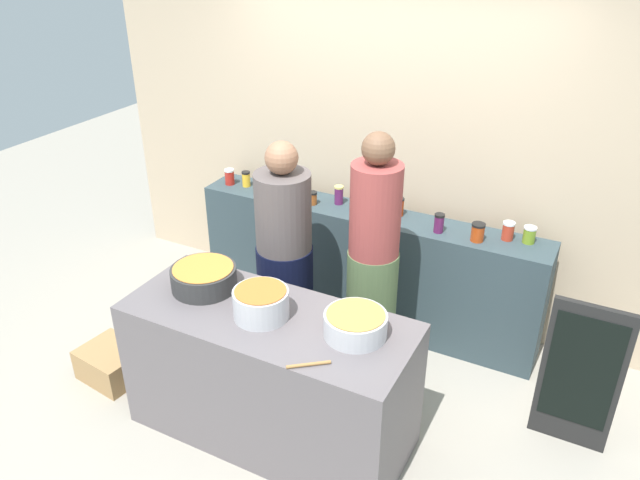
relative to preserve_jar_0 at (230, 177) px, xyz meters
name	(u,v)px	position (x,y,z in m)	size (l,w,h in m)	color
ground	(296,400)	(1.21, -1.08, -0.99)	(12.00, 12.00, 0.00)	gray
storefront_wall	(388,125)	(1.21, 0.37, 0.51)	(4.80, 0.12, 3.00)	tan
display_shelf	(365,267)	(1.21, 0.02, -0.53)	(2.70, 0.36, 0.93)	#2F3F45
prep_table	(270,375)	(1.21, -1.38, -0.56)	(1.70, 0.70, 0.87)	#5C5659
preserve_jar_0	(230,177)	(0.00, 0.00, 0.00)	(0.08, 0.08, 0.13)	#AE241C
preserve_jar_1	(246,179)	(0.14, 0.03, 0.00)	(0.07, 0.07, 0.13)	gold
preserve_jar_2	(313,198)	(0.78, -0.03, -0.01)	(0.07, 0.07, 0.10)	brown
preserve_jar_3	(339,195)	(0.96, 0.06, 0.01)	(0.07, 0.07, 0.14)	#581E51
preserve_jar_4	(372,204)	(1.22, 0.08, -0.01)	(0.08, 0.08, 0.10)	brown
preserve_jar_5	(399,207)	(1.43, 0.09, 0.00)	(0.07, 0.07, 0.14)	#A42E0C
preserve_jar_6	(439,223)	(1.77, -0.04, 0.00)	(0.07, 0.07, 0.14)	#571B4A
preserve_jar_7	(478,232)	(2.05, -0.04, 0.00)	(0.09, 0.09, 0.13)	#AD3C13
preserve_jar_8	(508,231)	(2.22, 0.07, 0.00)	(0.08, 0.08, 0.13)	#B03521
preserve_jar_9	(529,235)	(2.36, 0.09, -0.01)	(0.09, 0.09, 0.12)	olive
cooking_pot_left	(204,278)	(0.72, -1.30, -0.05)	(0.40, 0.40, 0.14)	#2D2D2D
cooking_pot_center	(261,303)	(1.18, -1.40, -0.04)	(0.32, 0.32, 0.17)	#B7B7BC
cooking_pot_right	(355,325)	(1.72, -1.31, -0.05)	(0.34, 0.34, 0.14)	#B7B7BC
wooden_spoon	(309,364)	(1.63, -1.66, -0.11)	(0.02, 0.02, 0.23)	#9E703D
cook_with_tongs	(285,266)	(0.89, -0.65, -0.26)	(0.39, 0.39, 1.63)	black
cook_in_cap	(372,275)	(1.52, -0.60, -0.18)	(0.33, 0.33, 1.77)	#4D633E
bread_crate	(112,363)	(-0.05, -1.46, -0.88)	(0.41, 0.35, 0.23)	#9C774A
chalkboard_sign	(580,376)	(2.86, -0.61, -0.49)	(0.45, 0.05, 0.99)	black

